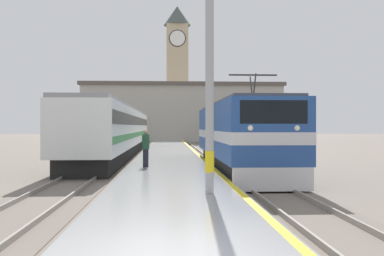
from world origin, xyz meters
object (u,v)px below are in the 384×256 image
catenary_mast (214,54)px  person_on_platform (146,147)px  clock_tower (177,68)px  locomotive_train (239,136)px  passenger_train (119,130)px

catenary_mast → person_on_platform: bearing=105.3°
clock_tower → locomotive_train: bearing=-88.2°
catenary_mast → person_on_platform: (-2.30, 8.42, -3.00)m
person_on_platform → clock_tower: clock_tower is taller
person_on_platform → catenary_mast: bearing=-74.7°
catenary_mast → passenger_train: bearing=102.6°
locomotive_train → person_on_platform: locomotive_train is taller
catenary_mast → locomotive_train: bearing=76.8°
person_on_platform → clock_tower: size_ratio=0.07×
passenger_train → catenary_mast: 23.33m
catenary_mast → person_on_platform: catenary_mast is taller
person_on_platform → clock_tower: 59.42m
locomotive_train → person_on_platform: bearing=-163.8°
locomotive_train → clock_tower: clock_tower is taller
passenger_train → person_on_platform: (2.76, -14.23, -0.68)m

